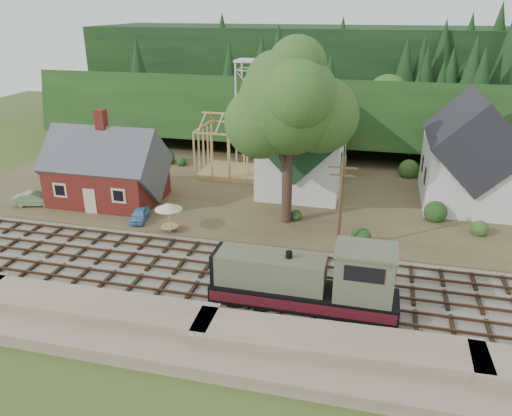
% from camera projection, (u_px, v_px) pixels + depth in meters
% --- Properties ---
extents(ground, '(140.00, 140.00, 0.00)m').
position_uv_depth(ground, '(233.00, 276.00, 36.29)').
color(ground, '#384C1E').
rests_on(ground, ground).
extents(embankment, '(64.00, 5.00, 1.60)m').
position_uv_depth(embankment, '(192.00, 348.00, 28.66)').
color(embankment, '#7F7259').
rests_on(embankment, ground).
extents(railroad_bed, '(64.00, 11.00, 0.16)m').
position_uv_depth(railroad_bed, '(233.00, 275.00, 36.26)').
color(railroad_bed, '#726B5B').
rests_on(railroad_bed, ground).
extents(village_flat, '(64.00, 26.00, 0.30)m').
position_uv_depth(village_flat, '(282.00, 191.00, 52.41)').
color(village_flat, brown).
rests_on(village_flat, ground).
extents(hillside, '(70.00, 28.96, 12.74)m').
position_uv_depth(hillside, '(313.00, 138.00, 74.03)').
color(hillside, '#1E3F19').
rests_on(hillside, ground).
extents(ridge, '(80.00, 20.00, 12.00)m').
position_uv_depth(ridge, '(326.00, 116.00, 88.41)').
color(ridge, black).
rests_on(ridge, ground).
extents(depot, '(10.80, 7.41, 9.00)m').
position_uv_depth(depot, '(107.00, 172.00, 48.55)').
color(depot, '#591914').
rests_on(depot, village_flat).
extents(church, '(8.40, 15.17, 13.00)m').
position_uv_depth(church, '(305.00, 142.00, 51.57)').
color(church, silver).
rests_on(church, village_flat).
extents(farmhouse, '(8.40, 10.80, 10.60)m').
position_uv_depth(farmhouse, '(470.00, 157.00, 47.49)').
color(farmhouse, silver).
rests_on(farmhouse, village_flat).
extents(timber_frame, '(8.20, 6.20, 6.99)m').
position_uv_depth(timber_frame, '(237.00, 149.00, 56.17)').
color(timber_frame, tan).
rests_on(timber_frame, village_flat).
extents(lattice_tower, '(3.20, 3.20, 12.12)m').
position_uv_depth(lattice_tower, '(250.00, 80.00, 59.01)').
color(lattice_tower, silver).
rests_on(lattice_tower, village_flat).
extents(big_tree, '(10.90, 8.40, 14.70)m').
position_uv_depth(big_tree, '(291.00, 111.00, 41.01)').
color(big_tree, '#38281E').
rests_on(big_tree, village_flat).
extents(telegraph_pole_near, '(2.20, 0.28, 8.00)m').
position_uv_depth(telegraph_pole_near, '(340.00, 205.00, 37.79)').
color(telegraph_pole_near, '#4C331E').
rests_on(telegraph_pole_near, ground).
extents(locomotive, '(11.69, 2.92, 4.69)m').
position_uv_depth(locomotive, '(311.00, 282.00, 31.46)').
color(locomotive, black).
rests_on(locomotive, railroad_bed).
extents(car_blue, '(2.01, 3.50, 1.12)m').
position_uv_depth(car_blue, '(140.00, 215.00, 44.73)').
color(car_blue, '#61A3D0').
rests_on(car_blue, village_flat).
extents(car_green, '(4.25, 2.43, 1.33)m').
position_uv_depth(car_green, '(35.00, 199.00, 48.07)').
color(car_green, '#709769').
rests_on(car_green, village_flat).
extents(patio_set, '(2.32, 2.32, 2.59)m').
position_uv_depth(patio_set, '(168.00, 208.00, 41.92)').
color(patio_set, silver).
rests_on(patio_set, village_flat).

